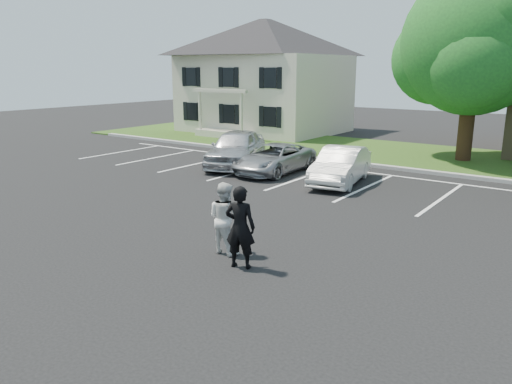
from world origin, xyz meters
TOP-DOWN VIEW (x-y plane):
  - ground_plane at (0.00, 0.00)m, footprint 90.00×90.00m
  - curb at (0.00, 12.00)m, footprint 40.00×0.30m
  - grass_strip at (0.00, 16.00)m, footprint 44.00×8.00m
  - stall_lines at (1.40, 8.95)m, footprint 34.00×5.36m
  - house at (-13.00, 19.97)m, footprint 10.30×9.22m
  - tree at (1.63, 15.95)m, footprint 7.80×7.20m
  - man_black_suit at (0.88, -0.82)m, footprint 0.80×0.65m
  - man_white_shirt at (0.02, -0.31)m, footprint 0.89×0.72m
  - car_silver_west at (-6.56, 8.53)m, footprint 3.70×5.27m
  - car_silver_minivan at (-4.36, 8.36)m, footprint 2.11×4.43m
  - car_white_sedan at (-1.13, 8.16)m, footprint 2.27×4.42m

SIDE VIEW (x-z plane):
  - ground_plane at x=0.00m, z-range 0.00..0.00m
  - stall_lines at x=1.40m, z-range 0.00..0.01m
  - grass_strip at x=0.00m, z-range 0.00..0.08m
  - curb at x=0.00m, z-range 0.00..0.15m
  - car_silver_minivan at x=-4.36m, z-range 0.00..1.22m
  - car_white_sedan at x=-1.13m, z-range 0.00..1.39m
  - car_silver_west at x=-6.56m, z-range 0.00..1.67m
  - man_white_shirt at x=0.02m, z-range 0.00..1.75m
  - man_black_suit at x=0.88m, z-range 0.00..1.89m
  - house at x=-13.00m, z-range 0.03..7.63m
  - tree at x=1.63m, z-range 0.95..9.75m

